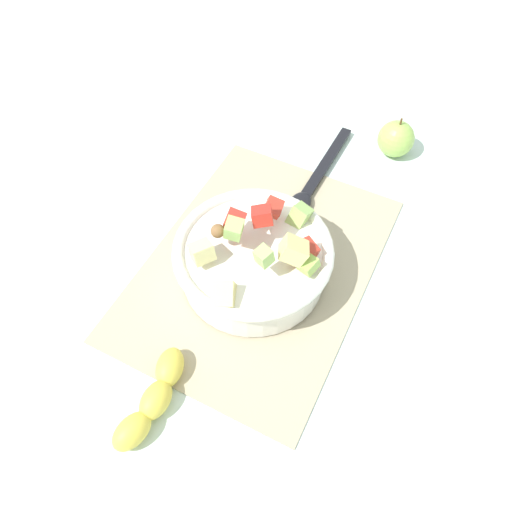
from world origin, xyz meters
TOP-DOWN VIEW (x-y plane):
  - ground_plane at (0.00, 0.00)m, footprint 2.40×2.40m
  - placemat at (0.00, 0.00)m, footprint 0.45×0.32m
  - salad_bowl at (0.02, 0.00)m, footprint 0.23×0.23m
  - serving_spoon at (-0.19, 0.01)m, footprint 0.24×0.04m
  - whole_apple at (-0.34, 0.11)m, footprint 0.07×0.07m
  - banana_whole at (0.25, -0.02)m, footprint 0.15×0.05m

SIDE VIEW (x-z plane):
  - ground_plane at x=0.00m, z-range 0.00..0.00m
  - placemat at x=0.00m, z-range 0.00..0.01m
  - serving_spoon at x=-0.19m, z-range 0.00..0.02m
  - banana_whole at x=0.25m, z-range 0.00..0.04m
  - whole_apple at x=-0.34m, z-range -0.01..0.07m
  - salad_bowl at x=0.02m, z-range -0.02..0.11m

